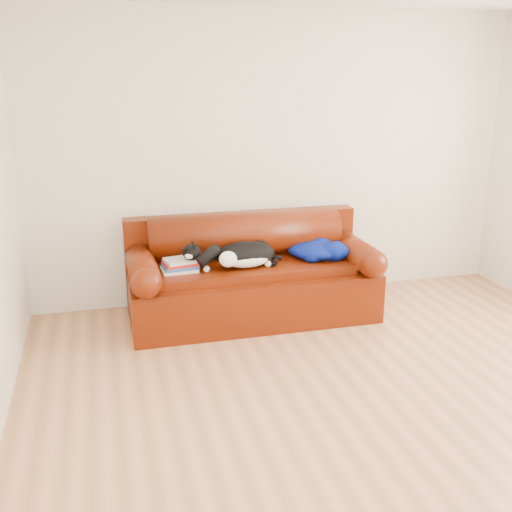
{
  "coord_description": "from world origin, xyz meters",
  "views": [
    {
      "loc": [
        -1.58,
        -3.25,
        2.06
      ],
      "look_at": [
        -0.37,
        1.35,
        0.6
      ],
      "focal_mm": 42.0,
      "sensor_mm": 36.0,
      "label": 1
    }
  ],
  "objects_px": {
    "sofa_base": "(252,291)",
    "blanket": "(317,250)",
    "book_stack": "(180,265)",
    "cat": "(245,255)"
  },
  "relations": [
    {
      "from": "sofa_base",
      "to": "book_stack",
      "type": "xyz_separation_m",
      "value": [
        -0.62,
        -0.08,
        0.31
      ]
    },
    {
      "from": "sofa_base",
      "to": "blanket",
      "type": "height_order",
      "value": "blanket"
    },
    {
      "from": "sofa_base",
      "to": "blanket",
      "type": "xyz_separation_m",
      "value": [
        0.59,
        -0.02,
        0.33
      ]
    },
    {
      "from": "book_stack",
      "to": "cat",
      "type": "xyz_separation_m",
      "value": [
        0.54,
        -0.04,
        0.05
      ]
    },
    {
      "from": "cat",
      "to": "blanket",
      "type": "xyz_separation_m",
      "value": [
        0.68,
        0.1,
        -0.03
      ]
    },
    {
      "from": "cat",
      "to": "blanket",
      "type": "height_order",
      "value": "cat"
    },
    {
      "from": "cat",
      "to": "blanket",
      "type": "relative_size",
      "value": 1.34
    },
    {
      "from": "blanket",
      "to": "book_stack",
      "type": "bearing_deg",
      "value": -177.38
    },
    {
      "from": "sofa_base",
      "to": "blanket",
      "type": "bearing_deg",
      "value": -2.07
    },
    {
      "from": "sofa_base",
      "to": "blanket",
      "type": "distance_m",
      "value": 0.68
    }
  ]
}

